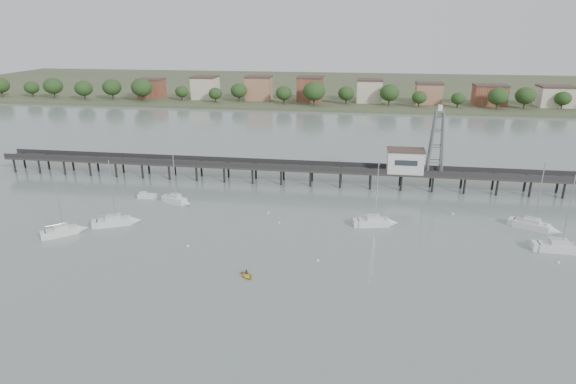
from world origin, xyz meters
name	(u,v)px	position (x,y,z in m)	size (l,w,h in m)	color
ground_plane	(233,333)	(0.00, 0.00, 0.00)	(500.00, 500.00, 0.00)	slate
pier	(297,168)	(0.00, 60.00, 3.79)	(150.00, 5.00, 5.50)	#2D2823
pier_building	(405,161)	(25.00, 60.00, 6.67)	(8.40, 5.40, 5.30)	silver
lattice_tower	(437,143)	(31.50, 60.00, 11.10)	(3.20, 3.20, 15.50)	slate
sailboat_c	(379,222)	(18.87, 36.87, 0.64)	(8.14, 3.84, 12.98)	silver
sailboat_d	(567,248)	(49.77, 30.25, 0.64)	(8.74, 2.80, 14.27)	silver
sailboat_e	(539,227)	(48.09, 39.00, 0.64)	(8.41, 6.00, 13.63)	silver
sailboat_a	(121,221)	(-29.84, 30.02, 0.64)	(8.38, 5.56, 13.45)	silver
sailboat_b	(179,201)	(-22.99, 42.33, 0.65)	(6.90, 4.03, 11.12)	silver
sailboat_f	(68,231)	(-37.30, 24.45, 0.65)	(6.87, 6.35, 12.08)	silver
white_tender	(146,196)	(-31.30, 44.71, 0.46)	(3.95, 1.82, 1.50)	silver
yellow_dinghy	(247,276)	(-1.53, 13.97, 0.00)	(1.93, 0.56, 2.70)	yellow
dinghy_occupant	(247,276)	(-1.53, 13.97, 0.00)	(0.36, 1.00, 0.24)	black
mooring_buoys	(306,233)	(5.48, 31.06, 0.08)	(80.94, 24.81, 0.39)	beige
far_shore	(338,87)	(0.36, 239.58, 0.95)	(500.00, 170.00, 10.40)	#475133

